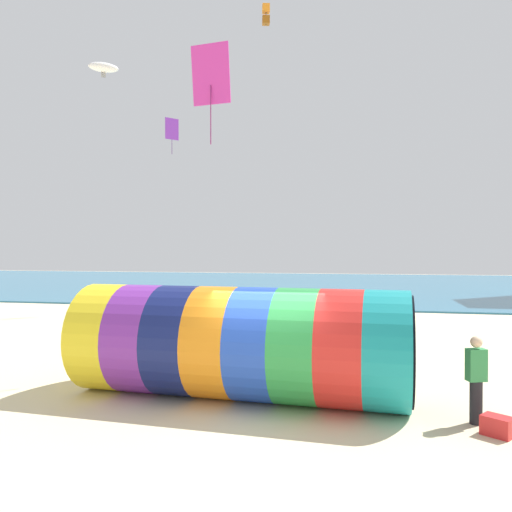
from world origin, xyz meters
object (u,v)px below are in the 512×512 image
Objects in this scene: kite_purple_diamond at (172,129)px; kite_white_parafoil at (103,67)px; kite_orange_box at (266,15)px; giant_inflatable_tube at (239,343)px; bystander_near_water at (173,311)px; cooler_box at (498,426)px; kite_handler at (476,379)px; kite_magenta_diamond at (211,75)px.

kite_purple_diamond is 7.80m from kite_white_parafoil.
kite_purple_diamond is 2.41× the size of kite_orange_box.
kite_purple_diamond is (-7.75, 15.75, 8.95)m from giant_inflatable_tube.
bystander_near_water is (2.86, -7.28, -9.40)m from kite_purple_diamond.
giant_inflatable_tube reaches higher than cooler_box.
kite_orange_box is (6.70, -6.82, 2.72)m from kite_purple_diamond.
kite_orange_box is at bearing 8.03° from kite_white_parafoil.
kite_handler is 0.95m from cooler_box.
kite_orange_box is (0.53, 5.96, 4.44)m from kite_magenta_diamond.
kite_handler is 1.33× the size of kite_white_parafoil.
cooler_box is (0.24, -0.59, -0.70)m from kite_handler.
kite_magenta_diamond is at bearing 150.73° from kite_handler.
bystander_near_water is (-3.84, -0.46, -12.12)m from kite_orange_box.
bystander_near_water is (-4.89, 8.47, -0.44)m from giant_inflatable_tube.
kite_white_parafoil reaches higher than giant_inflatable_tube.
kite_white_parafoil is 0.79× the size of bystander_near_water.
kite_orange_box is at bearing 84.89° from kite_magenta_diamond.
bystander_near_water is at bearing 137.04° from kite_handler.
giant_inflatable_tube is 3.80× the size of kite_purple_diamond.
kite_magenta_diamond is 1.76× the size of bystander_near_water.
kite_purple_diamond is at bearing 111.46° from bystander_near_water.
kite_purple_diamond is 14.29m from kite_magenta_diamond.
kite_white_parafoil is at bearing 145.63° from kite_handler.
kite_magenta_diamond is at bearing 117.96° from giant_inflatable_tube.
bystander_near_water is 3.16× the size of cooler_box.
kite_orange_box is at bearing 6.82° from bystander_near_water.
kite_white_parafoil reaches higher than cooler_box.
kite_magenta_diamond is at bearing 147.87° from cooler_box.
kite_handler is 1.05× the size of bystander_near_water.
kite_white_parafoil is at bearing -89.88° from kite_purple_diamond.
kite_handler is at bearing -52.33° from kite_purple_diamond.
bystander_near_water is (-9.82, 9.15, -0.05)m from kite_handler.
kite_purple_diamond is at bearing 90.12° from kite_white_parafoil.
giant_inflatable_tube is 9.16× the size of kite_orange_box.
kite_orange_box reaches higher than kite_magenta_diamond.
bystander_near_water is at bearing 119.98° from giant_inflatable_tube.
giant_inflatable_tube is 4.49× the size of kite_handler.
cooler_box is (12.91, -9.26, -10.79)m from kite_white_parafoil.
kite_white_parafoil reaches higher than bystander_near_water.
kite_handler reaches higher than bystander_near_water.
kite_purple_diamond is at bearing 127.67° from kite_handler.
bystander_near_water is at bearing 121.04° from kite_magenta_diamond.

